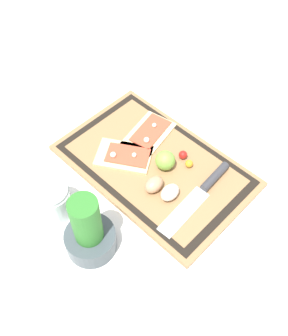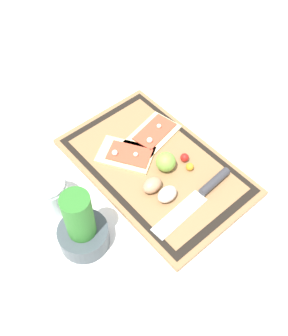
{
  "view_description": "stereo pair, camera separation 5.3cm",
  "coord_description": "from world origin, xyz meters",
  "px_view_note": "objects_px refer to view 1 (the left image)",
  "views": [
    {
      "loc": [
        -0.43,
        0.48,
        0.85
      ],
      "look_at": [
        0.0,
        0.04,
        0.03
      ],
      "focal_mm": 42.0,
      "sensor_mm": 36.0,
      "label": 1
    },
    {
      "loc": [
        -0.46,
        0.44,
        0.85
      ],
      "look_at": [
        0.0,
        0.04,
        0.03
      ],
      "focal_mm": 42.0,
      "sensor_mm": 36.0,
      "label": 2
    }
  ],
  "objects_px": {
    "egg_brown": "(154,185)",
    "herb_pot": "(89,233)",
    "pizza_slice_near": "(149,134)",
    "lime": "(165,160)",
    "egg_pink": "(170,192)",
    "cherry_tomato_red": "(183,155)",
    "cherry_tomato_yellow": "(189,164)",
    "pizza_slice_far": "(124,156)",
    "knife": "(206,186)",
    "sauce_jar": "(54,202)"
  },
  "relations": [
    {
      "from": "pizza_slice_far",
      "to": "knife",
      "type": "height_order",
      "value": "pizza_slice_far"
    },
    {
      "from": "pizza_slice_near",
      "to": "lime",
      "type": "relative_size",
      "value": 3.25
    },
    {
      "from": "knife",
      "to": "herb_pot",
      "type": "bearing_deg",
      "value": 72.65
    },
    {
      "from": "cherry_tomato_red",
      "to": "cherry_tomato_yellow",
      "type": "bearing_deg",
      "value": 161.14
    },
    {
      "from": "pizza_slice_near",
      "to": "pizza_slice_far",
      "type": "bearing_deg",
      "value": 93.99
    },
    {
      "from": "cherry_tomato_red",
      "to": "cherry_tomato_yellow",
      "type": "xyz_separation_m",
      "value": [
        -0.03,
        0.01,
        -0.0
      ]
    },
    {
      "from": "knife",
      "to": "egg_pink",
      "type": "bearing_deg",
      "value": 59.62
    },
    {
      "from": "knife",
      "to": "herb_pot",
      "type": "relative_size",
      "value": 1.41
    },
    {
      "from": "cherry_tomato_yellow",
      "to": "egg_brown",
      "type": "bearing_deg",
      "value": 82.07
    },
    {
      "from": "pizza_slice_near",
      "to": "sauce_jar",
      "type": "height_order",
      "value": "sauce_jar"
    },
    {
      "from": "pizza_slice_near",
      "to": "herb_pot",
      "type": "xyz_separation_m",
      "value": [
        -0.13,
        0.33,
        0.04
      ]
    },
    {
      "from": "sauce_jar",
      "to": "knife",
      "type": "bearing_deg",
      "value": -127.04
    },
    {
      "from": "cherry_tomato_red",
      "to": "herb_pot",
      "type": "xyz_separation_m",
      "value": [
        -0.01,
        0.34,
        0.03
      ]
    },
    {
      "from": "egg_brown",
      "to": "lime",
      "type": "height_order",
      "value": "lime"
    },
    {
      "from": "pizza_slice_near",
      "to": "cherry_tomato_yellow",
      "type": "distance_m",
      "value": 0.15
    },
    {
      "from": "pizza_slice_far",
      "to": "knife",
      "type": "distance_m",
      "value": 0.23
    },
    {
      "from": "lime",
      "to": "sauce_jar",
      "type": "distance_m",
      "value": 0.3
    },
    {
      "from": "egg_pink",
      "to": "lime",
      "type": "distance_m",
      "value": 0.1
    },
    {
      "from": "egg_brown",
      "to": "herb_pot",
      "type": "bearing_deg",
      "value": 89.59
    },
    {
      "from": "knife",
      "to": "sauce_jar",
      "type": "distance_m",
      "value": 0.38
    },
    {
      "from": "cherry_tomato_red",
      "to": "pizza_slice_near",
      "type": "bearing_deg",
      "value": 2.72
    },
    {
      "from": "knife",
      "to": "egg_brown",
      "type": "xyz_separation_m",
      "value": [
        0.09,
        0.09,
        0.01
      ]
    },
    {
      "from": "pizza_slice_near",
      "to": "egg_brown",
      "type": "relative_size",
      "value": 3.18
    },
    {
      "from": "lime",
      "to": "cherry_tomato_yellow",
      "type": "height_order",
      "value": "lime"
    },
    {
      "from": "knife",
      "to": "egg_brown",
      "type": "relative_size",
      "value": 4.84
    },
    {
      "from": "cherry_tomato_yellow",
      "to": "sauce_jar",
      "type": "bearing_deg",
      "value": 65.04
    },
    {
      "from": "pizza_slice_far",
      "to": "herb_pot",
      "type": "distance_m",
      "value": 0.27
    },
    {
      "from": "pizza_slice_near",
      "to": "herb_pot",
      "type": "relative_size",
      "value": 0.93
    },
    {
      "from": "pizza_slice_far",
      "to": "sauce_jar",
      "type": "height_order",
      "value": "sauce_jar"
    },
    {
      "from": "egg_pink",
      "to": "sauce_jar",
      "type": "height_order",
      "value": "sauce_jar"
    },
    {
      "from": "pizza_slice_far",
      "to": "knife",
      "type": "bearing_deg",
      "value": -161.45
    },
    {
      "from": "pizza_slice_near",
      "to": "knife",
      "type": "xyz_separation_m",
      "value": [
        -0.23,
        0.03,
        0.0
      ]
    },
    {
      "from": "egg_pink",
      "to": "lime",
      "type": "bearing_deg",
      "value": -40.44
    },
    {
      "from": "egg_pink",
      "to": "lime",
      "type": "xyz_separation_m",
      "value": [
        0.07,
        -0.06,
        0.01
      ]
    },
    {
      "from": "pizza_slice_near",
      "to": "egg_pink",
      "type": "xyz_separation_m",
      "value": [
        -0.18,
        0.11,
        0.01
      ]
    },
    {
      "from": "pizza_slice_near",
      "to": "cherry_tomato_yellow",
      "type": "height_order",
      "value": "pizza_slice_near"
    },
    {
      "from": "pizza_slice_near",
      "to": "knife",
      "type": "distance_m",
      "value": 0.23
    },
    {
      "from": "sauce_jar",
      "to": "herb_pot",
      "type": "bearing_deg",
      "value": 179.87
    },
    {
      "from": "lime",
      "to": "sauce_jar",
      "type": "bearing_deg",
      "value": 69.06
    },
    {
      "from": "egg_pink",
      "to": "cherry_tomato_red",
      "type": "relative_size",
      "value": 2.31
    },
    {
      "from": "cherry_tomato_yellow",
      "to": "knife",
      "type": "bearing_deg",
      "value": 163.43
    },
    {
      "from": "cherry_tomato_yellow",
      "to": "pizza_slice_far",
      "type": "bearing_deg",
      "value": 33.97
    },
    {
      "from": "egg_pink",
      "to": "cherry_tomato_yellow",
      "type": "height_order",
      "value": "egg_pink"
    },
    {
      "from": "pizza_slice_near",
      "to": "sauce_jar",
      "type": "bearing_deg",
      "value": 89.93
    },
    {
      "from": "knife",
      "to": "lime",
      "type": "height_order",
      "value": "lime"
    },
    {
      "from": "sauce_jar",
      "to": "cherry_tomato_red",
      "type": "bearing_deg",
      "value": -109.83
    },
    {
      "from": "pizza_slice_near",
      "to": "pizza_slice_far",
      "type": "height_order",
      "value": "same"
    },
    {
      "from": "pizza_slice_near",
      "to": "lime",
      "type": "height_order",
      "value": "lime"
    },
    {
      "from": "pizza_slice_near",
      "to": "cherry_tomato_red",
      "type": "height_order",
      "value": "same"
    },
    {
      "from": "sauce_jar",
      "to": "pizza_slice_near",
      "type": "bearing_deg",
      "value": -90.07
    }
  ]
}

